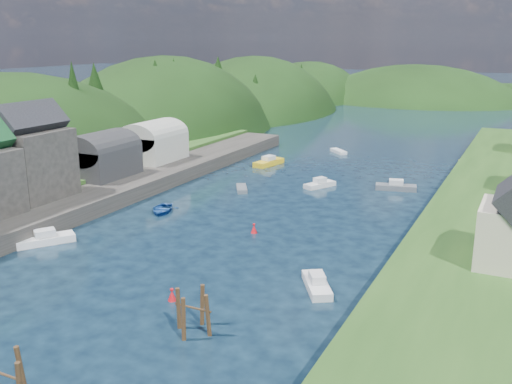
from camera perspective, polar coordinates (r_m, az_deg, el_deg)
The scene contains 13 objects.
ground at distance 83.39m, azimuth 6.68°, elevation 0.90°, with size 600.00×600.00×0.00m, color black.
hillside_left at distance 127.33m, azimuth -8.90°, elevation 2.08°, with size 44.00×245.56×52.00m.
far_hills at distance 204.34m, azimuth 18.77°, elevation 5.58°, with size 103.00×68.00×44.00m.
hill_trees at distance 95.57m, azimuth 10.05°, elevation 9.35°, with size 91.19×149.29×12.82m.
quay_left at distance 71.34m, azimuth -20.58°, elevation -1.61°, with size 12.00×110.00×2.00m, color #2D2B28.
terrace_left_grass at distance 76.41m, azimuth -24.23°, elevation -0.72°, with size 12.00×110.00×2.50m, color #234719.
boat_sheds at distance 85.27m, azimuth -12.57°, elevation 4.58°, with size 7.00×21.00×7.50m.
terrace_right at distance 69.07m, azimuth 23.69°, elevation -2.30°, with size 16.00×120.00×2.40m, color #234719.
piling_cluster_near at distance 37.68m, azimuth -23.94°, elevation -17.00°, with size 3.09×2.89×3.45m.
piling_cluster_far at distance 41.73m, azimuth -6.30°, elevation -12.15°, with size 2.96×2.79×3.77m.
channel_buoy_near at distance 46.88m, azimuth -8.40°, elevation -10.16°, with size 0.70×0.70×1.10m.
channel_buoy_far at distance 61.67m, azimuth -0.20°, elevation -3.69°, with size 0.70×0.70×1.10m.
moored_boats at distance 59.86m, azimuth -8.19°, elevation -4.33°, with size 37.57×86.97×2.17m.
Camera 1 is at (26.67, -26.33, 20.41)m, focal length 40.00 mm.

